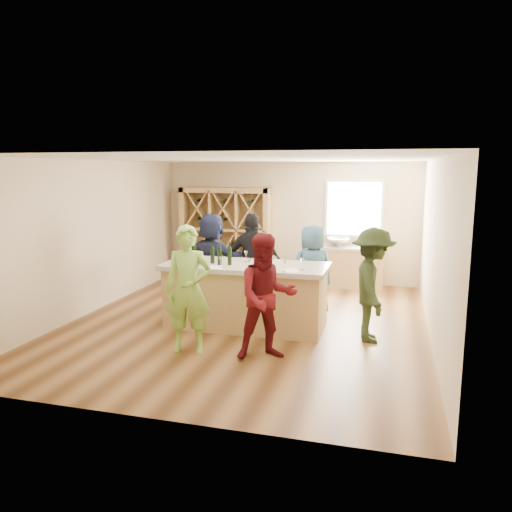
% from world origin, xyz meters
% --- Properties ---
extents(floor, '(6.00, 7.00, 0.10)m').
position_xyz_m(floor, '(0.00, 0.00, -0.05)').
color(floor, brown).
rests_on(floor, ground).
extents(ceiling, '(6.00, 7.00, 0.10)m').
position_xyz_m(ceiling, '(0.00, 0.00, 2.85)').
color(ceiling, white).
rests_on(ceiling, ground).
extents(wall_back, '(6.00, 0.10, 2.80)m').
position_xyz_m(wall_back, '(0.00, 3.55, 1.40)').
color(wall_back, beige).
rests_on(wall_back, ground).
extents(wall_front, '(6.00, 0.10, 2.80)m').
position_xyz_m(wall_front, '(0.00, -3.55, 1.40)').
color(wall_front, beige).
rests_on(wall_front, ground).
extents(wall_left, '(0.10, 7.00, 2.80)m').
position_xyz_m(wall_left, '(-3.05, 0.00, 1.40)').
color(wall_left, beige).
rests_on(wall_left, ground).
extents(wall_right, '(0.10, 7.00, 2.80)m').
position_xyz_m(wall_right, '(3.05, 0.00, 1.40)').
color(wall_right, beige).
rests_on(wall_right, ground).
extents(window_frame, '(1.30, 0.06, 1.30)m').
position_xyz_m(window_frame, '(1.50, 3.47, 1.75)').
color(window_frame, white).
rests_on(window_frame, wall_back).
extents(window_pane, '(1.18, 0.01, 1.18)m').
position_xyz_m(window_pane, '(1.50, 3.44, 1.75)').
color(window_pane, white).
rests_on(window_pane, wall_back).
extents(wine_rack, '(2.20, 0.45, 2.20)m').
position_xyz_m(wine_rack, '(-1.50, 3.27, 1.10)').
color(wine_rack, tan).
rests_on(wine_rack, floor).
extents(back_counter_base, '(1.60, 0.58, 0.86)m').
position_xyz_m(back_counter_base, '(1.40, 3.20, 0.43)').
color(back_counter_base, tan).
rests_on(back_counter_base, floor).
extents(back_counter_top, '(1.70, 0.62, 0.06)m').
position_xyz_m(back_counter_top, '(1.40, 3.20, 0.89)').
color(back_counter_top, '#B9AB98').
rests_on(back_counter_top, back_counter_base).
extents(sink, '(0.54, 0.54, 0.19)m').
position_xyz_m(sink, '(1.20, 3.20, 1.01)').
color(sink, silver).
rests_on(sink, back_counter_top).
extents(faucet, '(0.02, 0.02, 0.30)m').
position_xyz_m(faucet, '(1.20, 3.38, 1.07)').
color(faucet, silver).
rests_on(faucet, back_counter_top).
extents(tasting_counter_base, '(2.60, 1.00, 1.00)m').
position_xyz_m(tasting_counter_base, '(0.03, -0.20, 0.50)').
color(tasting_counter_base, tan).
rests_on(tasting_counter_base, floor).
extents(tasting_counter_top, '(2.72, 1.12, 0.08)m').
position_xyz_m(tasting_counter_top, '(0.03, -0.20, 1.04)').
color(tasting_counter_top, '#B9AB98').
rests_on(tasting_counter_top, tasting_counter_base).
extents(wine_bottle_a, '(0.09, 0.09, 0.32)m').
position_xyz_m(wine_bottle_a, '(-0.83, -0.33, 1.24)').
color(wine_bottle_a, black).
rests_on(wine_bottle_a, tasting_counter_top).
extents(wine_bottle_c, '(0.08, 0.08, 0.28)m').
position_xyz_m(wine_bottle_c, '(-0.52, -0.29, 1.22)').
color(wine_bottle_c, black).
rests_on(wine_bottle_c, tasting_counter_top).
extents(wine_bottle_d, '(0.08, 0.08, 0.28)m').
position_xyz_m(wine_bottle_d, '(-0.35, -0.41, 1.22)').
color(wine_bottle_d, black).
rests_on(wine_bottle_d, tasting_counter_top).
extents(wine_bottle_e, '(0.08, 0.08, 0.30)m').
position_xyz_m(wine_bottle_e, '(-0.20, -0.34, 1.23)').
color(wine_bottle_e, black).
rests_on(wine_bottle_e, tasting_counter_top).
extents(wine_glass_a, '(0.07, 0.07, 0.16)m').
position_xyz_m(wine_glass_a, '(-0.26, -0.62, 1.16)').
color(wine_glass_a, white).
rests_on(wine_glass_a, tasting_counter_top).
extents(wine_glass_b, '(0.09, 0.09, 0.19)m').
position_xyz_m(wine_glass_b, '(0.23, -0.69, 1.18)').
color(wine_glass_b, white).
rests_on(wine_glass_b, tasting_counter_top).
extents(wine_glass_c, '(0.08, 0.08, 0.17)m').
position_xyz_m(wine_glass_c, '(0.78, -0.64, 1.16)').
color(wine_glass_c, white).
rests_on(wine_glass_c, tasting_counter_top).
extents(wine_glass_d, '(0.07, 0.07, 0.17)m').
position_xyz_m(wine_glass_d, '(0.43, -0.39, 1.16)').
color(wine_glass_d, white).
rests_on(wine_glass_d, tasting_counter_top).
extents(wine_glass_e, '(0.08, 0.08, 0.19)m').
position_xyz_m(wine_glass_e, '(1.02, -0.45, 1.18)').
color(wine_glass_e, white).
rests_on(wine_glass_e, tasting_counter_top).
extents(tasting_menu_a, '(0.34, 0.38, 0.00)m').
position_xyz_m(tasting_menu_a, '(-0.36, -0.61, 1.08)').
color(tasting_menu_a, white).
rests_on(tasting_menu_a, tasting_counter_top).
extents(tasting_menu_b, '(0.29, 0.34, 0.00)m').
position_xyz_m(tasting_menu_b, '(0.27, -0.58, 1.08)').
color(tasting_menu_b, white).
rests_on(tasting_menu_b, tasting_counter_top).
extents(tasting_menu_c, '(0.32, 0.37, 0.00)m').
position_xyz_m(tasting_menu_c, '(0.86, -0.54, 1.08)').
color(tasting_menu_c, white).
rests_on(tasting_menu_c, tasting_counter_top).
extents(person_near_left, '(0.75, 0.60, 1.86)m').
position_xyz_m(person_near_left, '(-0.44, -1.52, 0.93)').
color(person_near_left, '#8CC64C').
rests_on(person_near_left, floor).
extents(person_near_right, '(0.98, 0.80, 1.77)m').
position_xyz_m(person_near_right, '(0.71, -1.48, 0.88)').
color(person_near_right, '#590F14').
rests_on(person_near_right, floor).
extents(person_server, '(0.69, 1.20, 1.77)m').
position_xyz_m(person_server, '(2.10, -0.35, 0.88)').
color(person_server, '#263319').
rests_on(person_server, floor).
extents(person_far_mid, '(1.15, 0.72, 1.83)m').
position_xyz_m(person_far_mid, '(-0.13, 0.82, 0.92)').
color(person_far_mid, black).
rests_on(person_far_mid, floor).
extents(person_far_right, '(0.97, 0.88, 1.66)m').
position_xyz_m(person_far_right, '(0.99, 0.78, 0.83)').
color(person_far_right, '#335972').
rests_on(person_far_right, floor).
extents(person_far_left, '(1.79, 1.11, 1.81)m').
position_xyz_m(person_far_left, '(-0.97, 0.90, 0.91)').
color(person_far_left, '#191E38').
rests_on(person_far_left, floor).
extents(wine_glass_f, '(0.07, 0.07, 0.18)m').
position_xyz_m(wine_glass_f, '(-0.02, 0.00, 1.17)').
color(wine_glass_f, white).
rests_on(wine_glass_f, tasting_counter_top).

